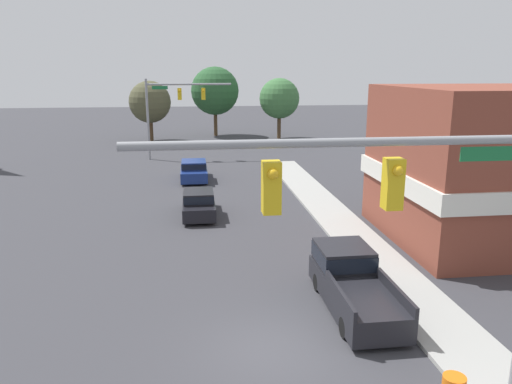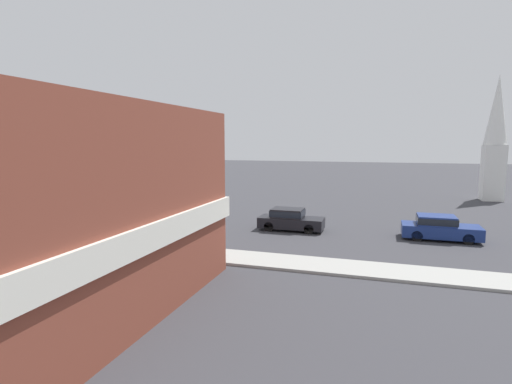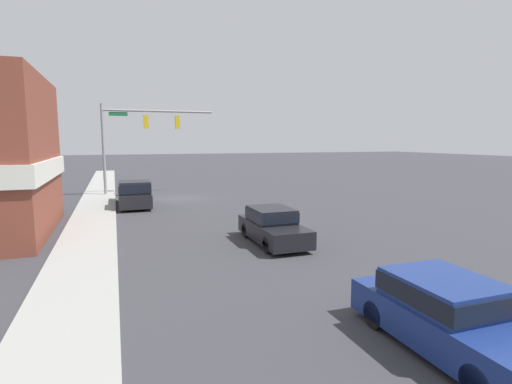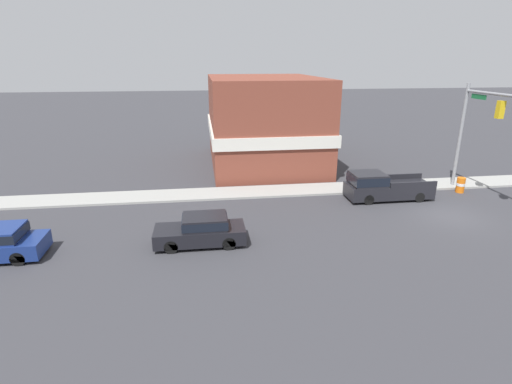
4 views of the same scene
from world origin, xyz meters
name	(u,v)px [view 1 (image 1 of 4)]	position (x,y,z in m)	size (l,w,h in m)	color
ground_plane	(270,350)	(0.00, 0.00, 0.00)	(200.00, 200.00, 0.00)	#38383D
sidewalk_curb	(451,335)	(5.70, 0.00, 0.07)	(2.40, 60.00, 0.14)	#9E9E99
near_signal_assembly	(417,210)	(2.47, -3.69, 5.31)	(8.81, 0.49, 7.24)	gray
far_signal_assembly	(173,101)	(-3.70, 33.25, 5.29)	(7.72, 0.49, 7.29)	gray
car_lead	(199,203)	(-1.85, 14.33, 0.78)	(1.79, 4.43, 1.50)	black
car_second_ahead	(194,170)	(-2.05, 23.80, 0.79)	(1.93, 4.59, 1.52)	black
pickup_truck_parked	(351,280)	(3.31, 2.66, 0.90)	(1.98, 5.50, 1.82)	black
backdrop_tree_left_far	(150,102)	(-6.77, 45.75, 4.45)	(4.77, 4.77, 6.85)	#4C3823
backdrop_tree_left_mid	(215,91)	(0.86, 49.30, 5.50)	(5.84, 5.84, 8.44)	#4C3823
backdrop_tree_center	(279,99)	(8.27, 45.84, 4.73)	(4.74, 4.74, 7.11)	#4C3823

